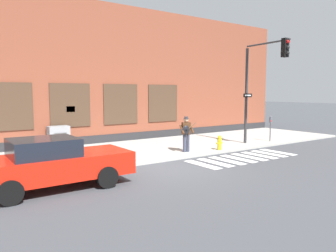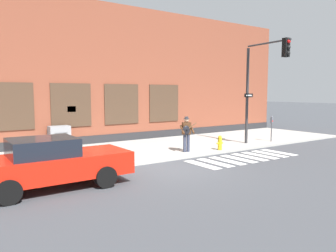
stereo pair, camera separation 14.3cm
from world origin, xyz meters
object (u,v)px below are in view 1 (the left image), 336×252
(red_car, at_px, (51,163))
(fire_hydrant, at_px, (219,143))
(traffic_light, at_px, (261,75))
(parking_meter, at_px, (270,125))
(utility_box, at_px, (59,137))
(busker, at_px, (186,132))

(red_car, xyz_separation_m, fire_hydrant, (8.34, 1.55, -0.31))
(traffic_light, bearing_deg, fire_hydrant, 174.77)
(parking_meter, bearing_deg, red_car, -171.20)
(fire_hydrant, bearing_deg, traffic_light, -5.23)
(utility_box, relative_size, fire_hydrant, 1.58)
(traffic_light, height_order, utility_box, traffic_light)
(red_car, xyz_separation_m, parking_meter, (12.68, 1.96, 0.29))
(busker, bearing_deg, fire_hydrant, -16.26)
(parking_meter, bearing_deg, utility_box, 157.07)
(fire_hydrant, bearing_deg, busker, 163.74)
(utility_box, bearing_deg, busker, -43.96)
(fire_hydrant, bearing_deg, parking_meter, 5.44)
(parking_meter, bearing_deg, traffic_light, -159.16)
(utility_box, bearing_deg, red_car, -108.29)
(traffic_light, distance_m, parking_meter, 3.26)
(parking_meter, height_order, fire_hydrant, parking_meter)
(parking_meter, xyz_separation_m, fire_hydrant, (-4.34, -0.41, -0.60))
(red_car, relative_size, busker, 2.80)
(red_car, distance_m, fire_hydrant, 8.49)
(red_car, distance_m, traffic_light, 11.44)
(traffic_light, relative_size, parking_meter, 3.69)
(traffic_light, bearing_deg, busker, 170.41)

